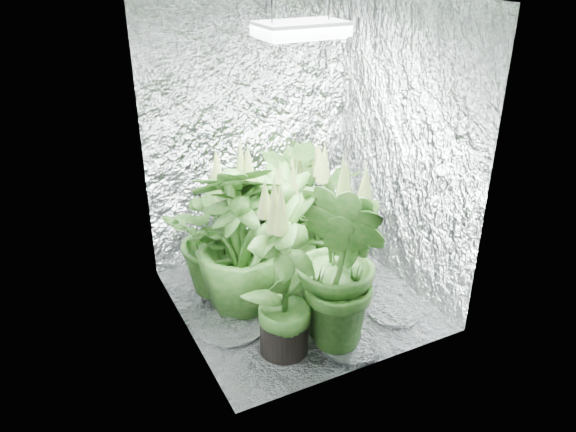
# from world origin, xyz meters

# --- Properties ---
(ground) EXTENTS (1.60, 1.60, 0.00)m
(ground) POSITION_xyz_m (0.00, 0.00, 0.00)
(ground) COLOR silver
(ground) RESTS_ON ground
(walls) EXTENTS (1.62, 1.62, 2.00)m
(walls) POSITION_xyz_m (0.00, 0.00, 1.00)
(walls) COLOR silver
(walls) RESTS_ON ground
(grow_lamp) EXTENTS (0.50, 0.30, 0.22)m
(grow_lamp) POSITION_xyz_m (0.00, 0.00, 1.83)
(grow_lamp) COLOR gray
(grow_lamp) RESTS_ON ceiling
(plant_a) EXTENTS (0.96, 0.96, 0.95)m
(plant_a) POSITION_xyz_m (-0.42, 0.35, 0.45)
(plant_a) COLOR black
(plant_a) RESTS_ON ground
(plant_b) EXTENTS (0.57, 0.57, 0.91)m
(plant_b) POSITION_xyz_m (0.07, 0.29, 0.41)
(plant_b) COLOR black
(plant_b) RESTS_ON ground
(plant_c) EXTENTS (0.62, 0.62, 0.94)m
(plant_c) POSITION_xyz_m (0.36, 0.64, 0.43)
(plant_c) COLOR black
(plant_c) RESTS_ON ground
(plant_d) EXTENTS (0.72, 0.72, 1.15)m
(plant_d) POSITION_xyz_m (-0.39, 0.08, 0.54)
(plant_d) COLOR black
(plant_d) RESTS_ON ground
(plant_e) EXTENTS (0.86, 0.86, 1.02)m
(plant_e) POSITION_xyz_m (0.28, 0.18, 0.48)
(plant_e) COLOR black
(plant_e) RESTS_ON ground
(plant_f) EXTENTS (0.74, 0.74, 1.14)m
(plant_f) POSITION_xyz_m (-0.33, -0.45, 0.52)
(plant_f) COLOR black
(plant_f) RESTS_ON ground
(plant_g) EXTENTS (0.65, 0.65, 1.21)m
(plant_g) POSITION_xyz_m (0.01, -0.52, 0.56)
(plant_g) COLOR black
(plant_g) RESTS_ON ground
(plant_h) EXTENTS (0.59, 0.59, 1.03)m
(plant_h) POSITION_xyz_m (-0.13, 0.04, 0.47)
(plant_h) COLOR black
(plant_h) RESTS_ON ground
(circulation_fan) EXTENTS (0.20, 0.32, 0.38)m
(circulation_fan) POSITION_xyz_m (0.59, 0.37, 0.16)
(circulation_fan) COLOR black
(circulation_fan) RESTS_ON ground
(plant_label) EXTENTS (0.05, 0.04, 0.07)m
(plant_label) POSITION_xyz_m (0.07, -0.55, 0.30)
(plant_label) COLOR white
(plant_label) RESTS_ON plant_g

